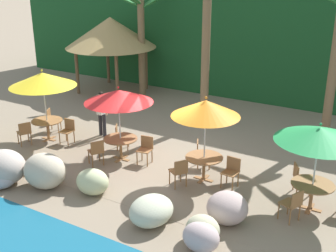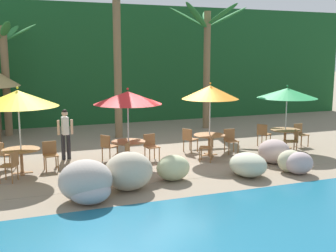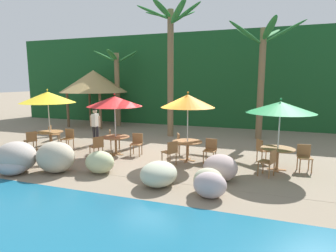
{
  "view_description": "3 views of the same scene",
  "coord_description": "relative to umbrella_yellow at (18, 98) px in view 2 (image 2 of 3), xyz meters",
  "views": [
    {
      "loc": [
        6.33,
        -10.62,
        6.01
      ],
      "look_at": [
        -0.26,
        0.46,
        1.16
      ],
      "focal_mm": 46.43,
      "sensor_mm": 36.0,
      "label": 1
    },
    {
      "loc": [
        -5.09,
        -13.16,
        3.49
      ],
      "look_at": [
        0.09,
        0.47,
        1.02
      ],
      "focal_mm": 44.94,
      "sensor_mm": 36.0,
      "label": 2
    },
    {
      "loc": [
        4.08,
        -10.09,
        2.94
      ],
      "look_at": [
        0.35,
        0.51,
        1.15
      ],
      "focal_mm": 30.26,
      "sensor_mm": 36.0,
      "label": 3
    }
  ],
  "objects": [
    {
      "name": "dining_table_green",
      "position": [
        9.34,
        0.01,
        -1.63
      ],
      "size": [
        1.1,
        1.1,
        0.74
      ],
      "color": "olive",
      "rests_on": "ground"
    },
    {
      "name": "chair_yellow_inland",
      "position": [
        -0.49,
        0.7,
        -1.73
      ],
      "size": [
        0.58,
        0.57,
        0.87
      ],
      "color": "olive",
      "rests_on": "ground"
    },
    {
      "name": "terrace_deck",
      "position": [
        4.85,
        0.3,
        -2.24
      ],
      "size": [
        18.0,
        5.2,
        0.01
      ],
      "color": "gray",
      "rests_on": "ground"
    },
    {
      "name": "chair_green_seaward",
      "position": [
        10.17,
        0.21,
        -1.73
      ],
      "size": [
        0.47,
        0.48,
        0.87
      ],
      "color": "olive",
      "rests_on": "ground"
    },
    {
      "name": "chair_green_inland",
      "position": [
        8.84,
        0.7,
        -1.73
      ],
      "size": [
        0.58,
        0.58,
        0.87
      ],
      "color": "olive",
      "rests_on": "ground"
    },
    {
      "name": "palm_tree_second",
      "position": [
        4.07,
        4.4,
        2.37
      ],
      "size": [
        3.38,
        3.42,
        6.74
      ],
      "color": "brown",
      "rests_on": "ground"
    },
    {
      "name": "dining_table_red",
      "position": [
        3.28,
        -0.02,
        -1.63
      ],
      "size": [
        1.1,
        1.1,
        0.74
      ],
      "color": "olive",
      "rests_on": "ground"
    },
    {
      "name": "palm_tree_third",
      "position": [
        8.59,
        5.19,
        1.59
      ],
      "size": [
        3.57,
        3.79,
        5.77
      ],
      "color": "brown",
      "rests_on": "ground"
    },
    {
      "name": "chair_yellow_seaward",
      "position": [
        0.84,
        0.15,
        -1.73
      ],
      "size": [
        0.45,
        0.46,
        0.87
      ],
      "color": "olive",
      "rests_on": "ground"
    },
    {
      "name": "chair_red_left",
      "position": [
        2.92,
        -0.8,
        -1.73
      ],
      "size": [
        0.58,
        0.58,
        0.87
      ],
      "color": "olive",
      "rests_on": "ground"
    },
    {
      "name": "umbrella_yellow",
      "position": [
        0.0,
        0.0,
        0.0
      ],
      "size": [
        2.32,
        2.32,
        2.59
      ],
      "color": "silver",
      "rests_on": "ground"
    },
    {
      "name": "palm_tree_nearest",
      "position": [
        -0.32,
        6.6,
        0.96
      ],
      "size": [
        2.7,
        2.81,
        4.86
      ],
      "color": "brown",
      "rests_on": "ground"
    },
    {
      "name": "umbrella_red",
      "position": [
        3.28,
        -0.02,
        -0.09
      ],
      "size": [
        2.17,
        2.17,
        2.47
      ],
      "color": "silver",
      "rests_on": "ground"
    },
    {
      "name": "umbrella_orange",
      "position": [
        6.22,
        0.07,
        -0.02
      ],
      "size": [
        1.96,
        1.96,
        2.57
      ],
      "color": "silver",
      "rests_on": "ground"
    },
    {
      "name": "chair_red_inland",
      "position": [
        2.74,
        0.65,
        -1.73
      ],
      "size": [
        0.59,
        0.58,
        0.87
      ],
      "color": "olive",
      "rests_on": "ground"
    },
    {
      "name": "waiter_in_white",
      "position": [
        1.46,
        1.3,
        -1.26
      ],
      "size": [
        0.52,
        0.35,
        1.7
      ],
      "color": "#232328",
      "rests_on": "ground"
    },
    {
      "name": "dining_table_yellow",
      "position": [
        0.0,
        0.0,
        -1.63
      ],
      "size": [
        1.1,
        1.1,
        0.74
      ],
      "color": "olive",
      "rests_on": "ground"
    },
    {
      "name": "chair_orange_seaward",
      "position": [
        7.08,
        0.11,
        -1.73
      ],
      "size": [
        0.45,
        0.45,
        0.87
      ],
      "color": "olive",
      "rests_on": "ground"
    },
    {
      "name": "chair_orange_inland",
      "position": [
        5.76,
        0.79,
        -1.73
      ],
      "size": [
        0.57,
        0.57,
        0.87
      ],
      "color": "olive",
      "rests_on": "ground"
    },
    {
      "name": "chair_yellow_left",
      "position": [
        -0.29,
        -0.8,
        -1.73
      ],
      "size": [
        0.57,
        0.56,
        0.87
      ],
      "color": "olive",
      "rests_on": "ground"
    },
    {
      "name": "chair_orange_left",
      "position": [
        5.83,
        -0.68,
        -1.73
      ],
      "size": [
        0.59,
        0.59,
        0.87
      ],
      "color": "olive",
      "rests_on": "ground"
    },
    {
      "name": "foliage_backdrop",
      "position": [
        4.85,
        9.3,
        0.76
      ],
      "size": [
        28.0,
        2.4,
        6.0
      ],
      "color": "#194C23",
      "rests_on": "ground"
    },
    {
      "name": "dining_table_orange",
      "position": [
        6.22,
        0.07,
        -1.63
      ],
      "size": [
        1.1,
        1.1,
        0.74
      ],
      "color": "olive",
      "rests_on": "ground"
    },
    {
      "name": "rock_seawall",
      "position": [
        3.01,
        -2.81,
        -1.86
      ],
      "size": [
        14.7,
        3.0,
        1.02
      ],
      "color": "#BFBB97",
      "rests_on": "ground"
    },
    {
      "name": "chair_green_left",
      "position": [
        9.08,
        -0.81,
        -1.73
      ],
      "size": [
        0.56,
        0.56,
        0.87
      ],
      "color": "olive",
      "rests_on": "ground"
    },
    {
      "name": "ground_plane",
      "position": [
        4.85,
        0.3,
        -2.24
      ],
      "size": [
        120.0,
        120.0,
        0.0
      ],
      "primitive_type": "plane",
      "color": "gray"
    },
    {
      "name": "chair_red_seaward",
      "position": [
        4.1,
        0.19,
        -1.73
      ],
      "size": [
        0.48,
        0.48,
        0.87
      ],
      "color": "olive",
      "rests_on": "ground"
    },
    {
      "name": "umbrella_green",
      "position": [
        9.34,
        0.01,
        -0.14
      ],
      "size": [
        2.19,
        2.19,
        2.4
      ],
      "color": "silver",
      "rests_on": "ground"
    }
  ]
}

